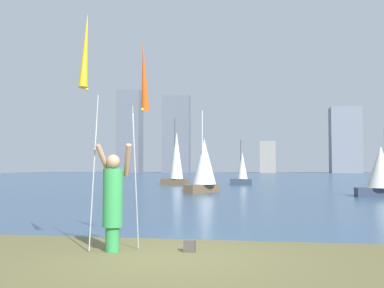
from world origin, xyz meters
name	(u,v)px	position (x,y,z in m)	size (l,w,h in m)	color
ground	(253,179)	(0.00, 50.95, -0.06)	(120.00, 138.00, 0.12)	brown
person	(113,198)	(-1.11, 0.41, 0.96)	(0.72, 0.53, 1.96)	green
kite_flag_left	(86,55)	(-1.51, 0.04, 3.52)	(0.16, 0.83, 4.32)	#B2B2B7
kite_flag_right	(144,80)	(-0.71, 1.02, 3.24)	(0.16, 0.99, 4.00)	#B2B2B7
bag	(190,246)	(0.28, 0.61, 0.10)	(0.21, 0.15, 0.20)	#4C4742
sailboat_2	(242,170)	(-0.34, 30.99, 1.25)	(1.77, 0.90, 3.79)	#333D51
sailboat_3	(382,172)	(7.49, 17.00, 1.25)	(2.98, 1.53, 3.42)	#333D51
sailboat_4	(176,160)	(-5.75, 30.01, 2.09)	(2.38, 1.41, 5.65)	brown
sailboat_5	(204,165)	(-1.98, 19.31, 1.61)	(1.97, 2.79, 4.84)	brown
skyline_tower_0	(130,132)	(-33.02, 106.61, 10.55)	(5.91, 4.64, 21.09)	slate
skyline_tower_1	(176,134)	(-20.35, 104.54, 9.57)	(6.70, 3.18, 19.15)	slate
skyline_tower_2	(268,157)	(2.07, 106.50, 3.84)	(3.80, 4.33, 7.69)	gray
skyline_tower_3	(345,140)	(20.50, 106.96, 7.87)	(7.14, 5.24, 15.74)	gray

